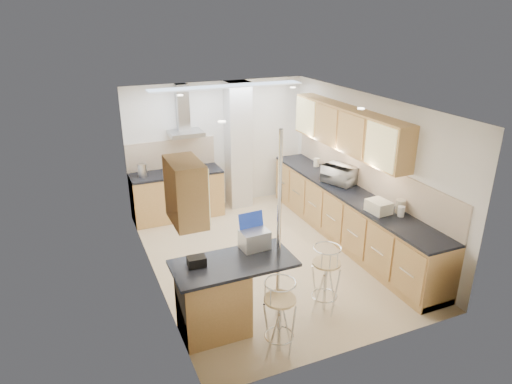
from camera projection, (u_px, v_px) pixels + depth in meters
name	position (u px, v px, depth m)	size (l,w,h in m)	color
ground	(268.00, 256.00, 7.43)	(4.80, 4.80, 0.00)	beige
room_shell	(277.00, 157.00, 7.30)	(3.64, 4.84, 2.51)	white
right_counter	(348.00, 216.00, 7.81)	(0.63, 4.40, 0.92)	#B48848
back_counter	(177.00, 194.00, 8.71)	(1.70, 0.63, 0.92)	#B48848
peninsula	(234.00, 295.00, 5.61)	(1.47, 0.72, 0.94)	#B48848
microwave	(340.00, 174.00, 7.93)	(0.57, 0.38, 0.31)	white
laptop	(255.00, 239.00, 5.71)	(0.35, 0.26, 0.24)	#A7AAAF
bag	(197.00, 261.00, 5.33)	(0.21, 0.15, 0.12)	black
bar_stool_near	(280.00, 317.00, 5.20)	(0.39, 0.39, 0.95)	tan
bar_stool_end	(325.00, 279.00, 5.95)	(0.39, 0.39, 0.94)	tan
jar_a	(339.00, 178.00, 7.94)	(0.12, 0.12, 0.19)	beige
jar_b	(317.00, 162.00, 8.82)	(0.11, 0.11, 0.16)	beige
jar_c	(400.00, 206.00, 6.77)	(0.14, 0.14, 0.20)	#B0A68D
jar_d	(401.00, 211.00, 6.66)	(0.10, 0.10, 0.15)	white
bread_bin	(379.00, 207.00, 6.79)	(0.27, 0.34, 0.18)	beige
kettle	(142.00, 170.00, 8.24)	(0.16, 0.16, 0.25)	#A7A9AC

